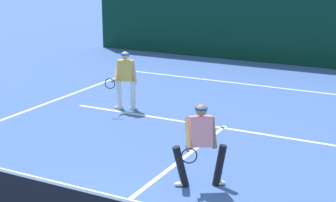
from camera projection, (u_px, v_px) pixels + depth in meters
The scene contains 6 objects.
court_line_baseline_far at pixel (275, 87), 17.31m from camera, with size 10.95×0.10×0.01m, color white.
court_line_service at pixel (223, 128), 13.29m from camera, with size 8.92×0.10×0.01m, color white.
court_line_centre at pixel (168, 170), 10.70m from camera, with size 0.10×6.40×0.01m, color white.
player_near at pixel (200, 142), 9.72m from camera, with size 0.96×1.07×1.62m.
player_far at pixel (125, 78), 14.66m from camera, with size 0.69×0.89×1.66m.
back_fence_windscreen at pixel (307, 23), 20.19m from camera, with size 18.94×0.12×3.42m, color #0A2F23.
Camera 1 is at (4.56, -5.61, 4.25)m, focal length 55.95 mm.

